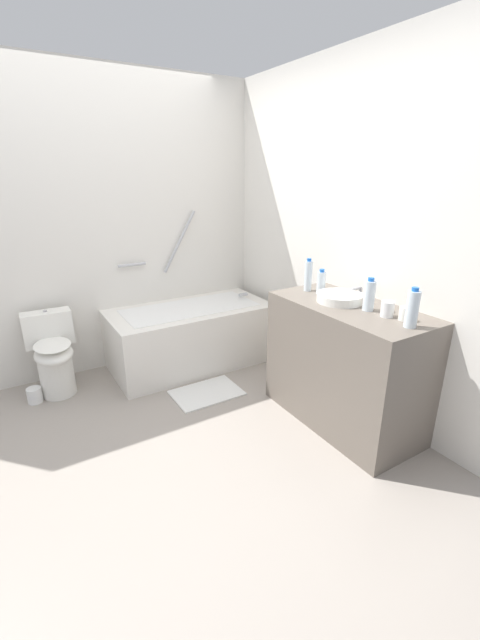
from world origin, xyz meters
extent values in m
plane|color=#9E9389|center=(0.00, 0.00, 0.00)|extent=(4.17, 4.17, 0.00)
cube|color=silver|center=(0.00, 1.29, 1.26)|extent=(3.57, 0.10, 2.52)
cube|color=silver|center=(1.63, 0.00, 1.26)|extent=(0.10, 2.88, 2.52)
cube|color=white|center=(0.78, 0.88, 0.27)|extent=(1.46, 0.72, 0.55)
cube|color=white|center=(0.78, 0.88, 0.51)|extent=(1.20, 0.52, 0.09)
cylinder|color=#B0B0B5|center=(1.35, 0.88, 0.59)|extent=(0.09, 0.03, 0.03)
cylinder|color=#B0B0B5|center=(0.85, 1.21, 1.10)|extent=(0.35, 0.03, 0.56)
cylinder|color=#B0B0B5|center=(0.38, 1.21, 0.93)|extent=(0.25, 0.03, 0.03)
cylinder|color=white|center=(-0.39, 0.92, 0.19)|extent=(0.26, 0.26, 0.37)
ellipsoid|color=white|center=(-0.39, 0.87, 0.37)|extent=(0.30, 0.39, 0.13)
ellipsoid|color=white|center=(-0.39, 0.87, 0.45)|extent=(0.28, 0.37, 0.02)
cube|color=white|center=(-0.39, 1.10, 0.52)|extent=(0.38, 0.17, 0.28)
cylinder|color=#A7A7AC|center=(-0.39, 1.10, 0.66)|extent=(0.03, 0.03, 0.01)
cube|color=#6B6056|center=(1.31, -0.54, 0.44)|extent=(0.54, 1.12, 0.88)
cylinder|color=white|center=(1.31, -0.44, 0.90)|extent=(0.31, 0.31, 0.06)
cylinder|color=#A7A7AC|center=(1.51, -0.44, 0.91)|extent=(0.02, 0.02, 0.07)
cylinder|color=#A7A7AC|center=(1.46, -0.44, 0.95)|extent=(0.09, 0.02, 0.02)
cylinder|color=#A7A7AC|center=(1.51, -0.50, 0.89)|extent=(0.03, 0.03, 0.04)
cylinder|color=#A7A7AC|center=(1.51, -0.38, 0.89)|extent=(0.03, 0.03, 0.04)
cylinder|color=silver|center=(1.31, -1.00, 0.98)|extent=(0.07, 0.07, 0.21)
cylinder|color=blue|center=(1.31, -1.00, 1.10)|extent=(0.04, 0.04, 0.02)
cylinder|color=silver|center=(1.31, -0.11, 0.99)|extent=(0.06, 0.06, 0.22)
cylinder|color=blue|center=(1.31, -0.11, 1.11)|extent=(0.03, 0.03, 0.02)
cylinder|color=silver|center=(1.33, -0.23, 0.96)|extent=(0.06, 0.06, 0.16)
cylinder|color=blue|center=(1.33, -0.23, 1.05)|extent=(0.03, 0.03, 0.02)
cylinder|color=silver|center=(1.33, -0.67, 0.97)|extent=(0.07, 0.07, 0.19)
cylinder|color=blue|center=(1.33, -0.67, 1.08)|extent=(0.04, 0.04, 0.02)
cylinder|color=white|center=(1.34, -0.81, 0.92)|extent=(0.08, 0.08, 0.10)
cylinder|color=white|center=(1.37, -0.91, 0.92)|extent=(0.07, 0.07, 0.08)
cube|color=white|center=(0.64, 0.29, 0.01)|extent=(0.55, 0.38, 0.01)
cylinder|color=white|center=(-0.58, 0.88, 0.06)|extent=(0.11, 0.11, 0.12)
camera|label=1|loc=(-0.64, -2.33, 1.70)|focal=22.60mm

